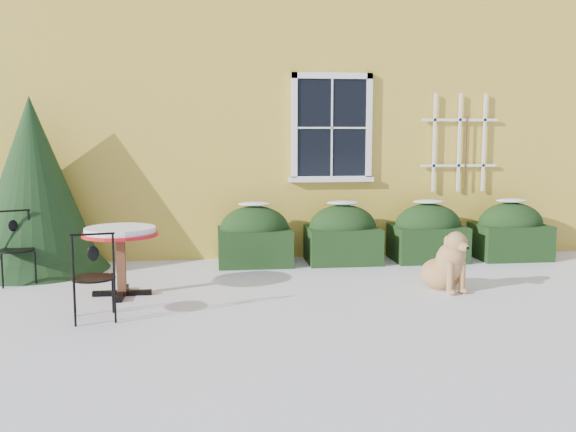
{
  "coord_description": "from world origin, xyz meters",
  "views": [
    {
      "loc": [
        -0.93,
        -6.61,
        1.88
      ],
      "look_at": [
        0.0,
        1.0,
        0.9
      ],
      "focal_mm": 40.0,
      "sensor_mm": 36.0,
      "label": 1
    }
  ],
  "objects": [
    {
      "name": "ground",
      "position": [
        0.0,
        0.0,
        0.0
      ],
      "size": [
        80.0,
        80.0,
        0.0
      ],
      "primitive_type": "plane",
      "color": "white",
      "rests_on": "ground"
    },
    {
      "name": "dog",
      "position": [
        1.9,
        0.71,
        0.31
      ],
      "size": [
        0.61,
        0.85,
        0.76
      ],
      "rotation": [
        0.0,
        0.0,
        0.29
      ],
      "color": "tan",
      "rests_on": "ground"
    },
    {
      "name": "house",
      "position": [
        0.0,
        7.0,
        3.22
      ],
      "size": [
        12.4,
        8.4,
        6.4
      ],
      "color": "yellow",
      "rests_on": "ground"
    },
    {
      "name": "bistro_table",
      "position": [
        -1.97,
        0.92,
        0.67
      ],
      "size": [
        0.87,
        0.87,
        0.81
      ],
      "rotation": [
        0.0,
        0.0,
        -0.42
      ],
      "color": "black",
      "rests_on": "ground"
    },
    {
      "name": "patio_chair_far",
      "position": [
        -3.38,
        1.73,
        0.46
      ],
      "size": [
        0.53,
        0.53,
        0.92
      ],
      "rotation": [
        0.0,
        0.0,
        0.39
      ],
      "color": "black",
      "rests_on": "ground"
    },
    {
      "name": "patio_chair_near",
      "position": [
        -2.11,
        -0.09,
        0.46
      ],
      "size": [
        0.48,
        0.48,
        0.92
      ],
      "rotation": [
        0.0,
        0.0,
        3.34
      ],
      "color": "black",
      "rests_on": "ground"
    },
    {
      "name": "evergreen_shrub",
      "position": [
        -3.34,
        2.53,
        0.97
      ],
      "size": [
        1.98,
        1.98,
        2.4
      ],
      "rotation": [
        0.0,
        0.0,
        0.29
      ],
      "color": "black",
      "rests_on": "ground"
    },
    {
      "name": "hedge_row",
      "position": [
        1.65,
        2.55,
        0.4
      ],
      "size": [
        4.95,
        0.8,
        0.91
      ],
      "color": "black",
      "rests_on": "ground"
    }
  ]
}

